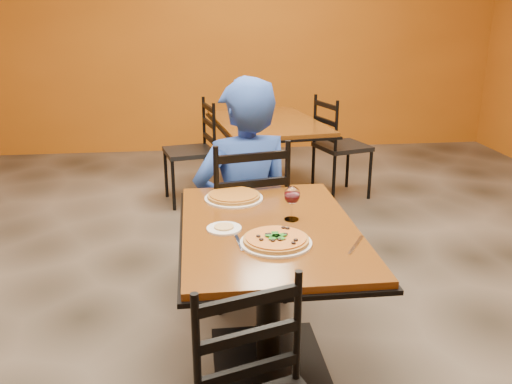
{
  "coord_description": "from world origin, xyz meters",
  "views": [
    {
      "loc": [
        -0.34,
        -2.81,
        1.7
      ],
      "look_at": [
        -0.04,
        -0.3,
        0.85
      ],
      "focal_mm": 37.95,
      "sensor_mm": 36.0,
      "label": 1
    }
  ],
  "objects": [
    {
      "name": "floor",
      "position": [
        0.0,
        0.0,
        0.0
      ],
      "size": [
        7.0,
        8.0,
        0.01
      ],
      "primitive_type": "cube",
      "color": "black",
      "rests_on": "ground"
    },
    {
      "name": "wall_back",
      "position": [
        0.0,
        4.0,
        1.5
      ],
      "size": [
        7.0,
        0.01,
        3.0
      ],
      "primitive_type": "cube",
      "color": "#A95912",
      "rests_on": "ground"
    },
    {
      "name": "table_main",
      "position": [
        0.0,
        -0.5,
        0.56
      ],
      "size": [
        0.83,
        1.23,
        0.75
      ],
      "color": "brown",
      "rests_on": "floor"
    },
    {
      "name": "table_second",
      "position": [
        0.34,
        2.02,
        0.56
      ],
      "size": [
        1.08,
        1.46,
        0.75
      ],
      "rotation": [
        0.0,
        0.0,
        0.13
      ],
      "color": "brown",
      "rests_on": "floor"
    },
    {
      "name": "chair_main_far",
      "position": [
        -0.06,
        0.24,
        0.51
      ],
      "size": [
        0.54,
        0.54,
        1.02
      ],
      "primitive_type": null,
      "rotation": [
        0.0,
        0.0,
        3.35
      ],
      "color": "black",
      "rests_on": "floor"
    },
    {
      "name": "chair_second_left",
      "position": [
        -0.38,
        2.02,
        0.47
      ],
      "size": [
        0.5,
        0.5,
        0.94
      ],
      "primitive_type": null,
      "rotation": [
        0.0,
        0.0,
        -1.36
      ],
      "color": "black",
      "rests_on": "floor"
    },
    {
      "name": "chair_second_right",
      "position": [
        1.06,
        2.02,
        0.48
      ],
      "size": [
        0.54,
        0.54,
        0.96
      ],
      "primitive_type": null,
      "rotation": [
        0.0,
        0.0,
        1.85
      ],
      "color": "black",
      "rests_on": "floor"
    },
    {
      "name": "diner",
      "position": [
        -0.03,
        0.35,
        0.67
      ],
      "size": [
        0.74,
        0.59,
        1.34
      ],
      "primitive_type": "imported",
      "rotation": [
        0.0,
        0.0,
        3.41
      ],
      "color": "#1B4699",
      "rests_on": "floor"
    },
    {
      "name": "plate_main",
      "position": [
        0.0,
        -0.71,
        0.76
      ],
      "size": [
        0.31,
        0.31,
        0.01
      ],
      "primitive_type": "cylinder",
      "color": "white",
      "rests_on": "table_main"
    },
    {
      "name": "pizza_main",
      "position": [
        0.0,
        -0.71,
        0.77
      ],
      "size": [
        0.28,
        0.28,
        0.02
      ],
      "primitive_type": "cylinder",
      "color": "#9C1C0B",
      "rests_on": "plate_main"
    },
    {
      "name": "plate_far",
      "position": [
        -0.13,
        -0.11,
        0.76
      ],
      "size": [
        0.31,
        0.31,
        0.01
      ],
      "primitive_type": "cylinder",
      "color": "white",
      "rests_on": "table_main"
    },
    {
      "name": "pizza_far",
      "position": [
        -0.13,
        -0.11,
        0.77
      ],
      "size": [
        0.28,
        0.28,
        0.02
      ],
      "primitive_type": "cylinder",
      "color": "#BB7D24",
      "rests_on": "plate_far"
    },
    {
      "name": "side_plate",
      "position": [
        -0.21,
        -0.52,
        0.76
      ],
      "size": [
        0.16,
        0.16,
        0.01
      ],
      "primitive_type": "cylinder",
      "color": "white",
      "rests_on": "table_main"
    },
    {
      "name": "dip",
      "position": [
        -0.21,
        -0.52,
        0.76
      ],
      "size": [
        0.09,
        0.09,
        0.01
      ],
      "primitive_type": "cylinder",
      "color": "tan",
      "rests_on": "side_plate"
    },
    {
      "name": "wine_glass",
      "position": [
        0.12,
        -0.44,
        0.84
      ],
      "size": [
        0.08,
        0.08,
        0.18
      ],
      "primitive_type": null,
      "color": "white",
      "rests_on": "table_main"
    },
    {
      "name": "fork",
      "position": [
        -0.16,
        -0.67,
        0.75
      ],
      "size": [
        0.03,
        0.19,
        0.0
      ],
      "primitive_type": "cube",
      "rotation": [
        0.0,
        0.0,
        0.08
      ],
      "color": "silver",
      "rests_on": "table_main"
    },
    {
      "name": "knife",
      "position": [
        0.34,
        -0.76,
        0.75
      ],
      "size": [
        0.12,
        0.19,
        0.0
      ],
      "primitive_type": "cube",
      "rotation": [
        0.0,
        0.0,
        -0.55
      ],
      "color": "silver",
      "rests_on": "table_main"
    }
  ]
}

